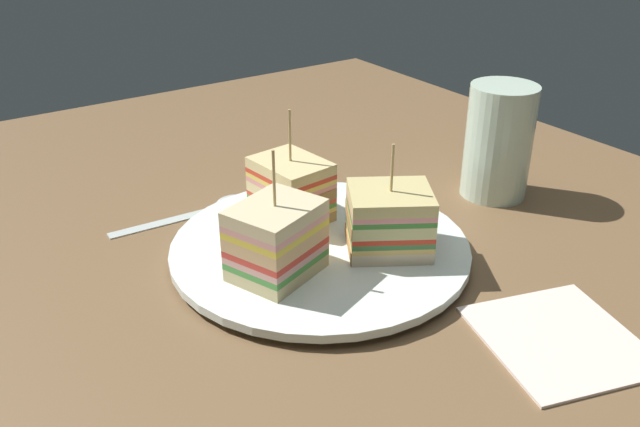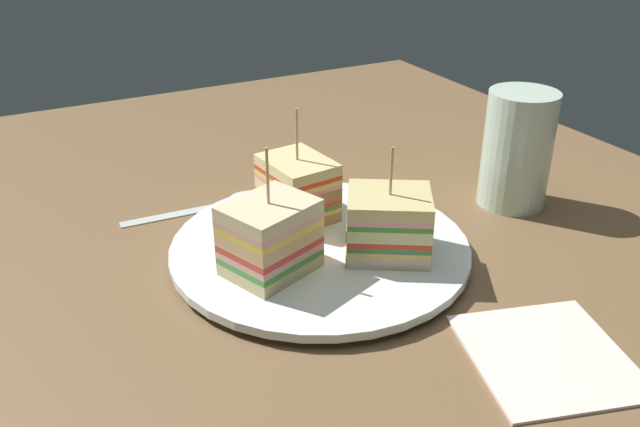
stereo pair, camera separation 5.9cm
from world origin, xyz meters
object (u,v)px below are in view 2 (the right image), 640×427
Objects in this scene: sandwich_wedge_1 at (298,188)px; plate at (320,249)px; sandwich_wedge_2 at (270,237)px; drinking_glass at (516,157)px; napkin at (548,354)px; sandwich_wedge_0 at (388,224)px; spoon at (224,202)px.

plate is at bearing -13.99° from sandwich_wedge_1.
drinking_glass is at bearing -15.49° from sandwich_wedge_2.
sandwich_wedge_2 is at bearing 36.93° from napkin.
sandwich_wedge_1 reaches higher than plate.
sandwich_wedge_1 is 0.89× the size of drinking_glass.
sandwich_wedge_1 reaches higher than sandwich_wedge_0.
napkin is (-15.92, -3.45, -3.91)cm from sandwich_wedge_0.
drinking_glass is (2.54, -28.39, 0.59)cm from sandwich_wedge_2.
drinking_glass is (4.58, -18.34, 0.90)cm from sandwich_wedge_0.
sandwich_wedge_1 reaches higher than napkin.
drinking_glass is (-5.42, -21.97, 0.83)cm from sandwich_wedge_1.
sandwich_wedge_2 is at bearing -45.37° from sandwich_wedge_1.
sandwich_wedge_0 is at bearing 104.01° from drinking_glass.
plate is 2.44× the size of sandwich_wedge_2.
spoon is at bearing 15.98° from plate.
spoon is 1.22× the size of drinking_glass.
napkin is at bearing -158.54° from plate.
plate is at bearing 91.32° from drinking_glass.
spoon is at bearing 63.25° from sandwich_wedge_2.
sandwich_wedge_2 reaches higher than napkin.
sandwich_wedge_2 is (-2.02, 5.64, 3.63)cm from plate.
sandwich_wedge_2 reaches higher than sandwich_wedge_0.
sandwich_wedge_0 is 0.68× the size of spoon.
drinking_glass is at bearing -23.51° from spoon.
plate is 6.89cm from sandwich_wedge_1.
sandwich_wedge_2 is 0.91× the size of drinking_glass.
sandwich_wedge_2 reaches higher than drinking_glass.
sandwich_wedge_0 is at bearing -62.02° from spoon.
sandwich_wedge_1 is (10.00, 3.62, 0.07)cm from sandwich_wedge_0.
spoon is (17.82, 8.35, -3.78)cm from sandwich_wedge_0.
napkin is 0.98× the size of drinking_glass.
drinking_glass reaches higher than plate.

